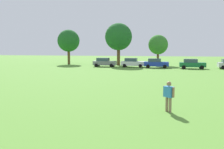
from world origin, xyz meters
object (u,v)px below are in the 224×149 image
(parked_car_gray_0, at_px, (104,62))
(tree_far_left, at_px, (69,41))
(parked_car_white_1, at_px, (132,63))
(parked_car_blue_2, at_px, (156,63))
(tree_far_right, at_px, (158,45))
(parked_car_green_3, at_px, (192,64))
(adult_bystander, at_px, (169,94))
(tree_center, at_px, (119,37))

(parked_car_gray_0, height_order, tree_far_left, tree_far_left)
(parked_car_white_1, height_order, parked_car_blue_2, same)
(parked_car_gray_0, relative_size, parked_car_blue_2, 1.00)
(tree_far_right, bearing_deg, parked_car_white_1, -124.94)
(parked_car_blue_2, bearing_deg, parked_car_gray_0, 175.29)
(parked_car_green_3, bearing_deg, parked_car_blue_2, 174.33)
(adult_bystander, bearing_deg, parked_car_blue_2, 138.57)
(parked_car_blue_2, distance_m, tree_far_left, 21.06)
(parked_car_green_3, xyz_separation_m, tree_far_left, (-25.45, 7.69, 4.26))
(parked_car_blue_2, height_order, tree_far_right, tree_far_right)
(parked_car_gray_0, height_order, parked_car_green_3, same)
(parked_car_blue_2, bearing_deg, tree_far_right, 89.22)
(tree_center, bearing_deg, adult_bystander, -75.19)
(adult_bystander, distance_m, parked_car_green_3, 31.06)
(tree_far_left, bearing_deg, parked_car_blue_2, -20.10)
(parked_car_white_1, height_order, tree_center, tree_center)
(tree_far_right, bearing_deg, adult_bystander, -87.39)
(adult_bystander, relative_size, parked_car_blue_2, 0.40)
(adult_bystander, bearing_deg, tree_far_right, 137.80)
(adult_bystander, bearing_deg, parked_car_green_3, 127.37)
(parked_car_blue_2, height_order, tree_center, tree_center)
(adult_bystander, bearing_deg, parked_car_gray_0, 154.96)
(parked_car_gray_0, xyz_separation_m, tree_far_right, (9.81, 6.31, 3.35))
(parked_car_white_1, height_order, parked_car_green_3, same)
(adult_bystander, distance_m, tree_far_left, 44.12)
(parked_car_green_3, relative_size, tree_far_left, 0.57)
(parked_car_white_1, bearing_deg, tree_far_right, 55.06)
(parked_car_white_1, distance_m, tree_center, 7.36)
(tree_far_left, height_order, tree_far_right, tree_far_left)
(parked_car_white_1, bearing_deg, tree_far_left, 157.19)
(parked_car_white_1, height_order, tree_far_left, tree_far_left)
(parked_car_gray_0, xyz_separation_m, parked_car_blue_2, (9.71, -0.80, 0.00))
(tree_center, bearing_deg, tree_far_left, 169.89)
(parked_car_white_1, relative_size, parked_car_blue_2, 1.00)
(tree_center, bearing_deg, parked_car_white_1, -51.13)
(tree_far_left, relative_size, tree_center, 0.88)
(parked_car_blue_2, distance_m, parked_car_green_3, 6.11)
(tree_far_left, bearing_deg, parked_car_gray_0, -33.06)
(adult_bystander, distance_m, parked_car_blue_2, 31.43)
(tree_center, bearing_deg, tree_far_right, 14.92)
(parked_car_gray_0, relative_size, parked_car_white_1, 1.00)
(parked_car_blue_2, relative_size, tree_far_left, 0.57)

